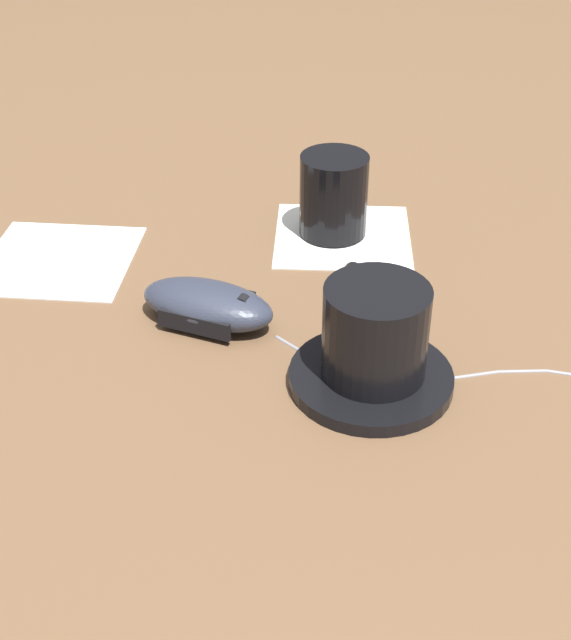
# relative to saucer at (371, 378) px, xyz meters

# --- Properties ---
(ground_plane) EXTENTS (3.00, 3.00, 0.00)m
(ground_plane) POSITION_rel_saucer_xyz_m (0.10, -0.14, -0.01)
(ground_plane) COLOR brown
(saucer) EXTENTS (0.12, 0.12, 0.01)m
(saucer) POSITION_rel_saucer_xyz_m (0.00, 0.00, 0.00)
(saucer) COLOR black
(saucer) RESTS_ON ground
(coffee_cup) EXTENTS (0.08, 0.11, 0.07)m
(coffee_cup) POSITION_rel_saucer_xyz_m (-0.00, -0.00, 0.04)
(coffee_cup) COLOR black
(coffee_cup) RESTS_ON saucer
(computer_mouse) EXTENTS (0.13, 0.10, 0.03)m
(computer_mouse) POSITION_rel_saucer_xyz_m (0.12, -0.10, 0.01)
(computer_mouse) COLOR #2D3342
(computer_mouse) RESTS_ON ground
(mouse_cable) EXTENTS (0.27, 0.10, 0.00)m
(mouse_cable) POSITION_rel_saucer_xyz_m (-0.07, -0.01, -0.00)
(mouse_cable) COLOR gray
(mouse_cable) RESTS_ON ground
(napkin_under_glass) EXTENTS (0.15, 0.15, 0.00)m
(napkin_under_glass) POSITION_rel_saucer_xyz_m (-0.02, -0.23, -0.00)
(napkin_under_glass) COLOR silver
(napkin_under_glass) RESTS_ON ground
(drinking_glass) EXTENTS (0.07, 0.07, 0.08)m
(drinking_glass) POSITION_rel_saucer_xyz_m (-0.01, -0.24, 0.04)
(drinking_glass) COLOR black
(drinking_glass) RESTS_ON napkin_under_glass
(napkin_spare) EXTENTS (0.16, 0.16, 0.00)m
(napkin_spare) POSITION_rel_saucer_xyz_m (0.25, -0.21, -0.00)
(napkin_spare) COLOR white
(napkin_spare) RESTS_ON ground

